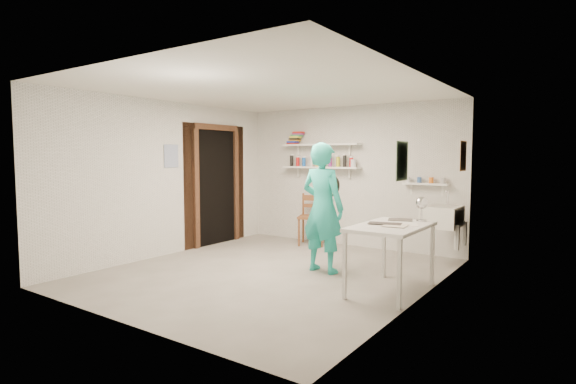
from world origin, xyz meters
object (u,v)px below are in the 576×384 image
Objects in this scene: wall_clock at (330,185)px; man at (323,208)px; wooden_chair at (312,217)px; desk_lamp at (422,203)px; belfast_sink at (442,216)px; work_table at (391,258)px.

man is at bearing -79.64° from wall_clock.
wall_clock is at bearing -71.80° from wooden_chair.
belfast_sink is at bearing 94.04° from desk_lamp.
wall_clock is 2.14× the size of desk_lamp.
man is 1.88m from wooden_chair.
belfast_sink reaches higher than work_table.
wooden_chair is (-2.29, 0.22, -0.21)m from belfast_sink.
belfast_sink is 1.68m from wall_clock.
desk_lamp is at bearing 67.58° from work_table.
work_table is at bearing -21.28° from wall_clock.
wooden_chair is at bearing 139.96° from work_table.
wall_clock is 1.46m from work_table.
desk_lamp is (1.31, -0.09, -0.16)m from wall_clock.
work_table is (1.10, -0.34, -0.48)m from man.
wooden_chair is at bearing 150.02° from desk_lamp.
man is 5.56× the size of wall_clock.
man is 0.36m from wall_clock.
man is at bearing -75.69° from wooden_chair.
work_table is at bearing -61.62° from wooden_chair.
belfast_sink is 0.35× the size of man.
man is at bearing 162.94° from work_table.
wall_clock is (-1.23, -1.06, 0.45)m from belfast_sink.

